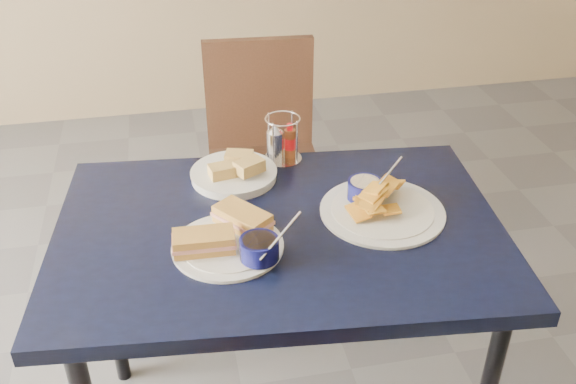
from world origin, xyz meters
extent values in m
cube|color=black|center=(0.10, 0.14, 0.73)|extent=(1.17, 0.84, 0.04)
cylinder|color=black|center=(-0.38, 0.44, 0.35)|extent=(0.04, 0.04, 0.71)
cylinder|color=black|center=(0.58, 0.44, 0.35)|extent=(0.04, 0.04, 0.71)
cube|color=black|center=(0.20, 0.97, 0.43)|extent=(0.44, 0.42, 0.04)
cylinder|color=black|center=(0.03, 0.81, 0.20)|extent=(0.04, 0.04, 0.41)
cylinder|color=black|center=(0.37, 0.81, 0.20)|extent=(0.04, 0.04, 0.41)
cylinder|color=black|center=(0.03, 1.13, 0.20)|extent=(0.04, 0.04, 0.41)
cylinder|color=black|center=(0.37, 1.13, 0.20)|extent=(0.04, 0.04, 0.41)
cube|color=black|center=(0.20, 1.15, 0.66)|extent=(0.42, 0.07, 0.44)
cylinder|color=white|center=(-0.03, 0.08, 0.75)|extent=(0.26, 0.26, 0.01)
cylinder|color=white|center=(-0.03, 0.08, 0.76)|extent=(0.22, 0.22, 0.00)
cube|color=gold|center=(-0.09, 0.07, 0.78)|extent=(0.14, 0.08, 0.04)
cube|color=tan|center=(-0.09, 0.07, 0.78)|extent=(0.15, 0.08, 0.01)
cube|color=gold|center=(0.01, 0.14, 0.78)|extent=(0.14, 0.15, 0.04)
cube|color=tan|center=(0.01, 0.14, 0.78)|extent=(0.15, 0.16, 0.01)
cylinder|color=#090A34|center=(0.03, 0.01, 0.79)|extent=(0.09, 0.09, 0.05)
cylinder|color=black|center=(0.03, 0.01, 0.80)|extent=(0.08, 0.08, 0.01)
cylinder|color=silver|center=(0.08, -0.01, 0.83)|extent=(0.11, 0.07, 0.08)
cylinder|color=white|center=(0.37, 0.15, 0.75)|extent=(0.32, 0.32, 0.01)
cylinder|color=white|center=(0.37, 0.15, 0.76)|extent=(0.26, 0.26, 0.00)
cube|color=gold|center=(0.38, 0.12, 0.76)|extent=(0.06, 0.07, 0.03)
cube|color=gold|center=(0.30, 0.13, 0.77)|extent=(0.06, 0.07, 0.02)
cube|color=gold|center=(0.39, 0.22, 0.77)|extent=(0.07, 0.08, 0.01)
cube|color=gold|center=(0.32, 0.17, 0.78)|extent=(0.06, 0.08, 0.02)
cube|color=gold|center=(0.33, 0.19, 0.78)|extent=(0.07, 0.08, 0.02)
cube|color=gold|center=(0.41, 0.20, 0.79)|extent=(0.08, 0.08, 0.03)
cube|color=gold|center=(0.33, 0.12, 0.79)|extent=(0.05, 0.07, 0.01)
cube|color=gold|center=(0.33, 0.13, 0.80)|extent=(0.08, 0.08, 0.02)
cube|color=gold|center=(0.38, 0.18, 0.80)|extent=(0.08, 0.07, 0.03)
cube|color=gold|center=(0.34, 0.15, 0.80)|extent=(0.08, 0.07, 0.02)
cube|color=gold|center=(0.35, 0.17, 0.81)|extent=(0.08, 0.08, 0.02)
cylinder|color=#090A34|center=(0.34, 0.21, 0.79)|extent=(0.09, 0.09, 0.05)
cylinder|color=beige|center=(0.34, 0.21, 0.80)|extent=(0.08, 0.08, 0.01)
cylinder|color=silver|center=(0.38, 0.19, 0.83)|extent=(0.11, 0.07, 0.08)
cylinder|color=white|center=(0.02, 0.39, 0.76)|extent=(0.23, 0.23, 0.02)
cylinder|color=white|center=(0.02, 0.39, 0.77)|extent=(0.19, 0.19, 0.00)
cube|color=tan|center=(-0.01, 0.37, 0.79)|extent=(0.08, 0.06, 0.03)
cube|color=tan|center=(0.04, 0.42, 0.79)|extent=(0.09, 0.07, 0.03)
cube|color=tan|center=(0.06, 0.36, 0.80)|extent=(0.09, 0.08, 0.03)
cylinder|color=silver|center=(0.17, 0.47, 0.75)|extent=(0.11, 0.11, 0.01)
cylinder|color=silver|center=(0.21, 0.50, 0.82)|extent=(0.01, 0.00, 0.13)
cylinder|color=silver|center=(0.14, 0.50, 0.82)|extent=(0.01, 0.00, 0.13)
cylinder|color=silver|center=(0.14, 0.43, 0.82)|extent=(0.01, 0.01, 0.13)
cylinder|color=silver|center=(0.21, 0.43, 0.82)|extent=(0.01, 0.01, 0.13)
torus|color=silver|center=(0.17, 0.47, 0.88)|extent=(0.10, 0.10, 0.00)
cylinder|color=silver|center=(0.15, 0.47, 0.80)|extent=(0.05, 0.05, 0.08)
cone|color=silver|center=(0.15, 0.47, 0.85)|extent=(0.04, 0.04, 0.02)
cylinder|color=brown|center=(0.19, 0.47, 0.80)|extent=(0.03, 0.03, 0.08)
cylinder|color=#B10A0D|center=(0.19, 0.47, 0.80)|extent=(0.03, 0.03, 0.03)
cylinder|color=#B10A0D|center=(0.19, 0.47, 0.85)|extent=(0.02, 0.02, 0.02)
camera|label=1|loc=(-0.14, -1.13, 1.66)|focal=40.00mm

